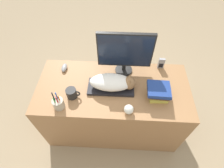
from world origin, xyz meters
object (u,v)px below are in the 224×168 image
pen_cup (58,103)px  phone (161,63)px  baseball (129,109)px  keyboard (111,87)px  cat (114,82)px  coffee_mug (72,93)px  book_stack (159,92)px  computer_mouse (64,68)px  monitor (125,52)px

pen_cup → phone: size_ratio=1.66×
baseball → pen_cup: bearing=178.0°
keyboard → cat: bearing=-0.0°
keyboard → coffee_mug: 0.34m
baseball → book_stack: (0.25, 0.16, 0.03)m
baseball → book_stack: size_ratio=0.38×
baseball → phone: bearing=58.5°
keyboard → pen_cup: size_ratio=2.17×
pen_cup → cat: bearing=26.0°
coffee_mug → baseball: (0.48, -0.13, -0.01)m
baseball → book_stack: book_stack is taller
keyboard → baseball: bearing=-56.4°
book_stack → pen_cup: bearing=-170.5°
cat → coffee_mug: size_ratio=3.32×
computer_mouse → book_stack: bearing=-18.2°
phone → book_stack: (-0.07, -0.36, 0.01)m
computer_mouse → phone: size_ratio=0.95×
keyboard → monitor: (0.11, 0.22, 0.23)m
baseball → coffee_mug: bearing=165.1°
cat → book_stack: (0.38, -0.08, -0.01)m
monitor → book_stack: monitor is taller
monitor → phone: bearing=10.0°
monitor → book_stack: (0.29, -0.29, -0.17)m
coffee_mug → book_stack: (0.73, 0.03, 0.03)m
coffee_mug → baseball: coffee_mug is taller
coffee_mug → baseball: 0.50m
computer_mouse → baseball: (0.62, -0.44, 0.02)m
coffee_mug → baseball: bearing=-14.9°
cat → book_stack: 0.39m
keyboard → cat: size_ratio=1.03×
monitor → baseball: 0.49m
coffee_mug → pen_cup: pen_cup is taller
keyboard → coffee_mug: (-0.33, -0.11, 0.03)m
computer_mouse → book_stack: 0.92m
baseball → monitor: bearing=95.6°
keyboard → phone: size_ratio=3.60×
phone → coffee_mug: bearing=-154.1°
coffee_mug → phone: size_ratio=1.05×
monitor → coffee_mug: size_ratio=4.05×
cat → book_stack: cat is taller
baseball → book_stack: 0.30m
keyboard → baseball: 0.28m
keyboard → pen_cup: (-0.41, -0.21, 0.04)m
computer_mouse → baseball: bearing=-35.4°
keyboard → monitor: 0.33m
keyboard → computer_mouse: bearing=155.9°
keyboard → cat: cat is taller
cat → baseball: cat is taller
cat → computer_mouse: size_ratio=3.69×
computer_mouse → keyboard: bearing=-24.1°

